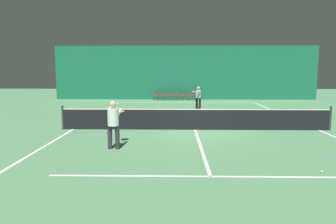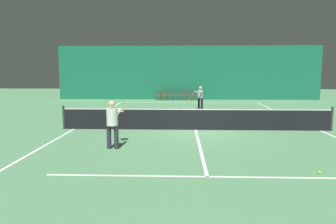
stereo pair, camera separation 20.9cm
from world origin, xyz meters
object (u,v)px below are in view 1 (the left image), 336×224
(tennis_net, at_px, (195,119))
(courtside_chair_0, at_px, (156,94))
(tennis_ball, at_px, (322,172))
(courtside_chair_2, at_px, (169,94))
(player_far, at_px, (198,96))
(courtside_chair_4, at_px, (182,95))
(player_near, at_px, (114,121))
(courtside_chair_3, at_px, (176,95))
(courtside_chair_6, at_px, (195,95))
(courtside_chair_1, at_px, (163,94))
(courtside_chair_5, at_px, (189,95))

(tennis_net, bearing_deg, courtside_chair_0, 100.31)
(tennis_ball, bearing_deg, courtside_chair_2, 102.26)
(player_far, xyz_separation_m, courtside_chair_4, (-0.92, 6.40, -0.41))
(tennis_net, distance_m, player_near, 4.65)
(courtside_chair_0, relative_size, courtside_chair_4, 1.00)
(courtside_chair_3, distance_m, courtside_chair_6, 1.70)
(player_far, relative_size, courtside_chair_0, 1.83)
(tennis_net, distance_m, player_far, 7.66)
(courtside_chair_1, xyz_separation_m, courtside_chair_6, (2.84, 0.00, 0.00))
(courtside_chair_3, bearing_deg, courtside_chair_4, 90.00)
(courtside_chair_1, distance_m, courtside_chair_5, 2.27)
(courtside_chair_0, xyz_separation_m, courtside_chair_2, (1.13, 0.00, 0.00))
(courtside_chair_1, relative_size, courtside_chair_4, 1.00)
(player_far, bearing_deg, courtside_chair_5, -142.34)
(courtside_chair_3, bearing_deg, tennis_ball, 10.70)
(player_near, relative_size, courtside_chair_6, 1.96)
(tennis_net, bearing_deg, courtside_chair_4, 91.15)
(courtside_chair_3, xyz_separation_m, courtside_chair_6, (1.70, 0.00, 0.00))
(tennis_net, height_order, courtside_chair_0, tennis_net)
(courtside_chair_0, distance_m, courtside_chair_2, 1.13)
(courtside_chair_0, height_order, courtside_chair_3, same)
(player_near, height_order, courtside_chair_6, player_near)
(tennis_net, bearing_deg, player_near, -130.11)
(player_near, distance_m, courtside_chair_5, 17.88)
(courtside_chair_2, relative_size, courtside_chair_4, 1.00)
(courtside_chair_3, bearing_deg, courtside_chair_2, -90.00)
(courtside_chair_0, relative_size, tennis_ball, 12.73)
(player_far, xyz_separation_m, courtside_chair_0, (-3.19, 6.40, -0.41))
(courtside_chair_3, height_order, tennis_ball, courtside_chair_3)
(tennis_net, distance_m, courtside_chair_0, 14.26)
(player_far, distance_m, courtside_chair_3, 6.59)
(courtside_chair_6, bearing_deg, courtside_chair_5, -90.00)
(courtside_chair_1, relative_size, courtside_chair_5, 1.00)
(courtside_chair_6, bearing_deg, tennis_net, -3.48)
(tennis_net, height_order, courtside_chair_2, tennis_net)
(tennis_ball, bearing_deg, courtside_chair_3, 100.70)
(courtside_chair_1, height_order, courtside_chair_2, same)
(courtside_chair_3, height_order, courtside_chair_6, same)
(courtside_chair_0, bearing_deg, courtside_chair_1, 90.00)
(courtside_chair_1, xyz_separation_m, courtside_chair_5, (2.27, 0.00, 0.00))
(tennis_net, xyz_separation_m, tennis_ball, (2.95, -6.04, -0.48))
(courtside_chair_3, relative_size, tennis_ball, 12.73)
(courtside_chair_1, bearing_deg, courtside_chair_4, 90.00)
(player_near, xyz_separation_m, courtside_chair_0, (0.43, 17.57, -0.47))
(courtside_chair_6, height_order, tennis_ball, courtside_chair_6)
(courtside_chair_4, relative_size, courtside_chair_5, 1.00)
(player_far, distance_m, tennis_ball, 13.89)
(courtside_chair_2, height_order, courtside_chair_6, same)
(player_far, height_order, courtside_chair_1, player_far)
(courtside_chair_5, distance_m, tennis_ball, 20.26)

